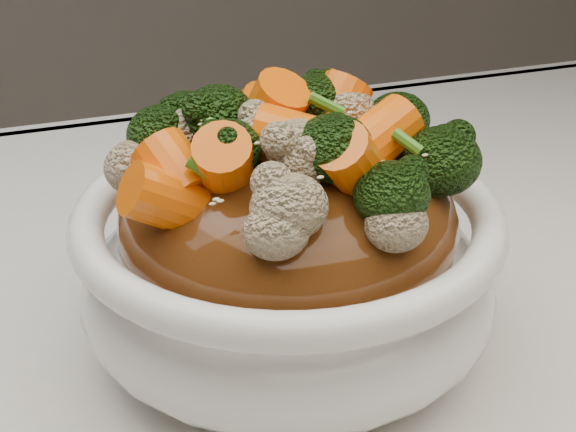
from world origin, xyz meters
name	(u,v)px	position (x,y,z in m)	size (l,w,h in m)	color
tablecloth	(268,401)	(0.00, 0.00, 0.73)	(1.20, 0.80, 0.04)	silver
bowl	(288,271)	(0.02, 0.03, 0.79)	(0.22, 0.22, 0.09)	white
sauce_base	(288,221)	(0.02, 0.03, 0.82)	(0.18, 0.18, 0.10)	#582C0F
carrots	(288,105)	(0.02, 0.03, 0.89)	(0.18, 0.18, 0.05)	#F96508
broccoli	(288,107)	(0.02, 0.03, 0.89)	(0.18, 0.18, 0.05)	black
cauliflower	(288,111)	(0.02, 0.03, 0.89)	(0.18, 0.18, 0.04)	tan
scallions	(288,103)	(0.02, 0.03, 0.89)	(0.13, 0.13, 0.02)	#36721A
sesame_seeds	(288,103)	(0.02, 0.03, 0.89)	(0.16, 0.16, 0.01)	beige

